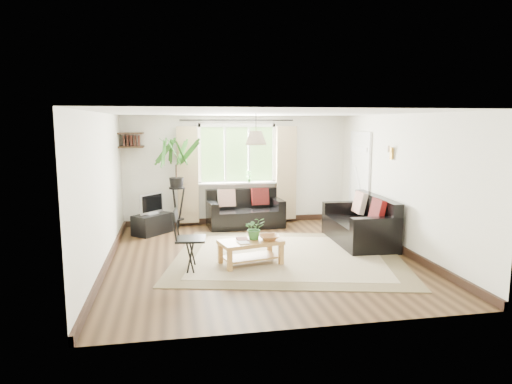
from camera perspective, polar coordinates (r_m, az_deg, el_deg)
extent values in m
plane|color=black|center=(7.79, 0.54, -8.10)|extent=(5.50, 5.50, 0.00)
plane|color=white|center=(7.46, 0.56, 9.84)|extent=(5.50, 5.50, 0.00)
cube|color=white|center=(10.23, -2.39, 2.78)|extent=(5.00, 0.02, 2.40)
cube|color=white|center=(4.90, 6.70, -3.72)|extent=(5.00, 0.02, 2.40)
cube|color=white|center=(7.47, -18.62, 0.16)|extent=(0.02, 5.50, 2.40)
cube|color=white|center=(8.37, 17.60, 1.08)|extent=(0.02, 5.50, 2.40)
cube|color=beige|center=(7.82, 4.00, -7.96)|extent=(4.39, 3.99, 0.02)
cube|color=silver|center=(9.90, 12.80, 1.22)|extent=(0.06, 0.96, 2.06)
imported|color=#316C2B|center=(7.30, -0.18, -4.55)|extent=(0.35, 0.31, 0.36)
imported|color=#925C32|center=(7.30, 1.65, -5.70)|extent=(0.33, 0.33, 0.08)
imported|color=white|center=(7.10, -2.25, -6.36)|extent=(0.19, 0.24, 0.02)
imported|color=brown|center=(7.30, -2.42, -5.93)|extent=(0.18, 0.24, 0.02)
cube|color=black|center=(9.54, -12.86, -3.92)|extent=(0.84, 0.85, 0.41)
imported|color=#2D6023|center=(10.16, -0.89, 1.99)|extent=(0.14, 0.10, 0.27)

